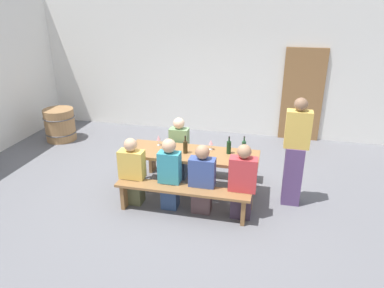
# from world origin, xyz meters

# --- Properties ---
(ground_plane) EXTENTS (24.00, 24.00, 0.00)m
(ground_plane) POSITION_xyz_m (0.00, 0.00, 0.00)
(ground_plane) COLOR slate
(back_wall) EXTENTS (14.00, 0.20, 3.20)m
(back_wall) POSITION_xyz_m (0.00, 3.17, 1.60)
(back_wall) COLOR silver
(back_wall) RESTS_ON ground
(wooden_door) EXTENTS (0.90, 0.06, 2.10)m
(wooden_door) POSITION_xyz_m (1.84, 3.03, 1.05)
(wooden_door) COLOR olive
(wooden_door) RESTS_ON ground
(tasting_table) EXTENTS (2.17, 0.71, 0.75)m
(tasting_table) POSITION_xyz_m (0.00, 0.00, 0.67)
(tasting_table) COLOR olive
(tasting_table) RESTS_ON ground
(bench_near) EXTENTS (2.07, 0.30, 0.45)m
(bench_near) POSITION_xyz_m (0.00, -0.65, 0.36)
(bench_near) COLOR olive
(bench_near) RESTS_ON ground
(bench_far) EXTENTS (2.07, 0.30, 0.45)m
(bench_far) POSITION_xyz_m (0.00, 0.65, 0.36)
(bench_far) COLOR olive
(bench_far) RESTS_ON ground
(wine_bottle_0) EXTENTS (0.07, 0.07, 0.29)m
(wine_bottle_0) POSITION_xyz_m (0.59, 0.10, 0.86)
(wine_bottle_0) COLOR #143319
(wine_bottle_0) RESTS_ON tasting_table
(wine_bottle_1) EXTENTS (0.07, 0.07, 0.33)m
(wine_bottle_1) POSITION_xyz_m (0.83, 0.06, 0.88)
(wine_bottle_1) COLOR #234C2D
(wine_bottle_1) RESTS_ON tasting_table
(wine_bottle_2) EXTENTS (0.07, 0.07, 0.30)m
(wine_bottle_2) POSITION_xyz_m (-0.10, -0.04, 0.86)
(wine_bottle_2) COLOR #332814
(wine_bottle_2) RESTS_ON tasting_table
(wine_glass_0) EXTENTS (0.07, 0.07, 0.15)m
(wine_glass_0) POSITION_xyz_m (-0.38, -0.15, 0.85)
(wine_glass_0) COLOR silver
(wine_glass_0) RESTS_ON tasting_table
(wine_glass_1) EXTENTS (0.08, 0.08, 0.17)m
(wine_glass_1) POSITION_xyz_m (0.28, 0.20, 0.87)
(wine_glass_1) COLOR silver
(wine_glass_1) RESTS_ON tasting_table
(wine_glass_2) EXTENTS (0.07, 0.07, 0.18)m
(wine_glass_2) POSITION_xyz_m (-0.62, 0.17, 0.88)
(wine_glass_2) COLOR silver
(wine_glass_2) RESTS_ON tasting_table
(seated_guest_near_0) EXTENTS (0.40, 0.24, 1.11)m
(seated_guest_near_0) POSITION_xyz_m (-0.85, -0.50, 0.53)
(seated_guest_near_0) COLOR brown
(seated_guest_near_0) RESTS_ON ground
(seated_guest_near_1) EXTENTS (0.33, 0.24, 1.16)m
(seated_guest_near_1) POSITION_xyz_m (-0.23, -0.50, 0.57)
(seated_guest_near_1) COLOR navy
(seated_guest_near_1) RESTS_ON ground
(seated_guest_near_2) EXTENTS (0.39, 0.24, 1.11)m
(seated_guest_near_2) POSITION_xyz_m (0.27, -0.50, 0.53)
(seated_guest_near_2) COLOR #533C3D
(seated_guest_near_2) RESTS_ON ground
(seated_guest_near_3) EXTENTS (0.40, 0.24, 1.17)m
(seated_guest_near_3) POSITION_xyz_m (0.88, -0.50, 0.56)
(seated_guest_near_3) COLOR #3F3043
(seated_guest_near_3) RESTS_ON ground
(seated_guest_far_0) EXTENTS (0.33, 0.24, 1.16)m
(seated_guest_far_0) POSITION_xyz_m (-0.35, 0.50, 0.56)
(seated_guest_far_0) COLOR navy
(seated_guest_far_0) RESTS_ON ground
(standing_host) EXTENTS (0.38, 0.24, 1.75)m
(standing_host) POSITION_xyz_m (1.62, 0.07, 0.85)
(standing_host) COLOR #583E6E
(standing_host) RESTS_ON ground
(wine_barrel) EXTENTS (0.71, 0.71, 0.74)m
(wine_barrel) POSITION_xyz_m (-3.54, 1.71, 0.37)
(wine_barrel) COLOR #9E7247
(wine_barrel) RESTS_ON ground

